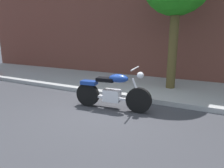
{
  "coord_description": "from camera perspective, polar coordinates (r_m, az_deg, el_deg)",
  "views": [
    {
      "loc": [
        2.35,
        -4.1,
        1.86
      ],
      "look_at": [
        0.01,
        0.34,
        0.69
      ],
      "focal_mm": 31.48,
      "sensor_mm": 36.0,
      "label": 1
    }
  ],
  "objects": [
    {
      "name": "ground_plane",
      "position": [
        5.08,
        -1.9,
        -8.38
      ],
      "size": [
        60.0,
        60.0,
        0.0
      ],
      "primitive_type": "plane",
      "color": "#38383D"
    },
    {
      "name": "sidewalk",
      "position": [
        7.64,
        9.08,
        -0.61
      ],
      "size": [
        22.22,
        3.38,
        0.14
      ],
      "primitive_type": "cube",
      "color": "#9D9D9D",
      "rests_on": "ground"
    },
    {
      "name": "motorcycle",
      "position": [
        5.21,
        0.01,
        -2.4
      ],
      "size": [
        2.11,
        0.7,
        1.15
      ],
      "color": "black",
      "rests_on": "ground"
    }
  ]
}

